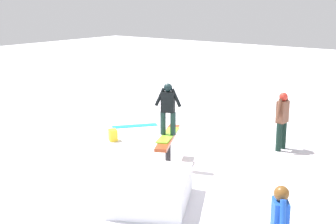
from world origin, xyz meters
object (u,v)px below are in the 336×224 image
(bystander_brown, at_px, (282,118))
(backpack_on_snow, at_px, (113,135))
(loose_snowboard_cyan, at_px, (135,126))
(main_rider_on_rail, at_px, (168,111))
(rail_feature, at_px, (168,141))

(bystander_brown, bearing_deg, backpack_on_snow, 120.29)
(loose_snowboard_cyan, xyz_separation_m, backpack_on_snow, (-1.60, -0.54, 0.16))
(main_rider_on_rail, xyz_separation_m, backpack_on_snow, (0.85, 2.69, -1.31))
(rail_feature, relative_size, bystander_brown, 1.24)
(main_rider_on_rail, xyz_separation_m, bystander_brown, (3.05, -1.64, -0.56))
(backpack_on_snow, bearing_deg, bystander_brown, -119.35)
(rail_feature, xyz_separation_m, main_rider_on_rail, (0.00, 0.00, 0.78))
(backpack_on_snow, bearing_deg, rail_feature, -163.88)
(main_rider_on_rail, relative_size, loose_snowboard_cyan, 0.90)
(main_rider_on_rail, distance_m, backpack_on_snow, 3.11)
(rail_feature, xyz_separation_m, bystander_brown, (3.05, -1.64, 0.22))
(loose_snowboard_cyan, bearing_deg, backpack_on_snow, -123.58)
(bystander_brown, xyz_separation_m, loose_snowboard_cyan, (-0.60, 4.86, -0.90))
(backpack_on_snow, bearing_deg, loose_snowboard_cyan, -37.73)
(main_rider_on_rail, bearing_deg, rail_feature, 0.00)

